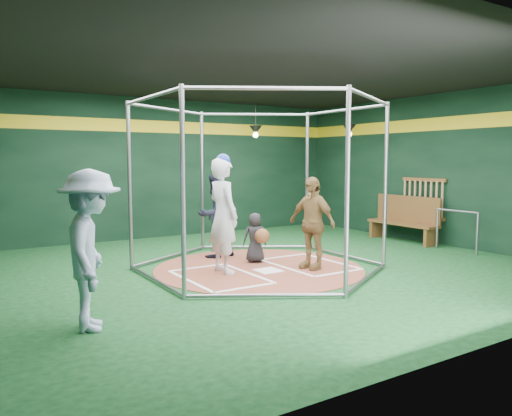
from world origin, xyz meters
TOP-DOWN VIEW (x-y plane):
  - room_shell at (0.00, 0.01)m, footprint 10.10×9.10m
  - clay_disc at (0.00, 0.00)m, footprint 3.80×3.80m
  - home_plate at (0.00, -0.30)m, footprint 0.43×0.43m
  - batter_box_left at (-0.95, -0.25)m, footprint 1.17×1.77m
  - batter_box_right at (0.95, -0.25)m, footprint 1.17×1.77m
  - batting_cage at (-0.00, -0.00)m, footprint 4.05×4.67m
  - bat_rack at (4.93, 0.40)m, footprint 0.07×1.25m
  - pendant_lamp_near at (2.20, 3.60)m, footprint 0.34×0.34m
  - pendant_lamp_far at (4.00, 2.00)m, footprint 0.34×0.34m
  - batter_figure at (-0.71, 0.04)m, footprint 0.49×0.74m
  - visitor_leopard at (0.79, -0.54)m, footprint 0.62×1.04m
  - catcher_figure at (0.22, 0.45)m, footprint 0.55×0.62m
  - umpire at (-0.18, 1.35)m, footprint 0.96×0.83m
  - bystander_blue at (-3.40, -1.70)m, footprint 1.03×1.36m
  - dugout_bench at (4.64, 0.67)m, footprint 0.44×1.89m
  - steel_railing at (4.55, -0.82)m, footprint 0.05×1.04m

SIDE VIEW (x-z plane):
  - clay_disc at x=0.00m, z-range 0.00..0.01m
  - batter_box_left at x=-0.95m, z-range 0.01..0.02m
  - batter_box_right at x=0.95m, z-range 0.01..0.02m
  - home_plate at x=0.00m, z-range 0.01..0.02m
  - catcher_figure at x=0.22m, z-range 0.02..0.97m
  - dugout_bench at x=4.64m, z-range 0.01..1.12m
  - steel_railing at x=4.55m, z-range 0.15..1.05m
  - visitor_leopard at x=0.79m, z-range 0.01..1.67m
  - umpire at x=-0.18m, z-range 0.01..1.72m
  - bystander_blue at x=-3.40m, z-range 0.00..1.87m
  - batter_figure at x=-0.71m, z-range 0.00..2.07m
  - bat_rack at x=4.93m, z-range 0.56..1.54m
  - batting_cage at x=0.00m, z-range 0.00..3.00m
  - room_shell at x=0.00m, z-range -0.01..3.52m
  - pendant_lamp_near at x=2.20m, z-range 2.29..3.19m
  - pendant_lamp_far at x=4.00m, z-range 2.29..3.19m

